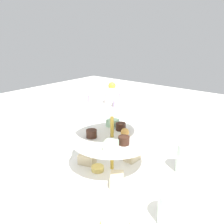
% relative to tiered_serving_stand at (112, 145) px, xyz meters
% --- Properties ---
extents(ground_plane, '(2.40, 2.40, 0.00)m').
position_rel_tiered_serving_stand_xyz_m(ground_plane, '(-0.00, -0.00, -0.09)').
color(ground_plane, silver).
extents(tiered_serving_stand, '(0.28, 0.28, 0.27)m').
position_rel_tiered_serving_stand_xyz_m(tiered_serving_stand, '(0.00, 0.00, 0.00)').
color(tiered_serving_stand, white).
rests_on(tiered_serving_stand, ground_plane).
extents(water_glass_tall_right, '(0.07, 0.07, 0.13)m').
position_rel_tiered_serving_stand_xyz_m(water_glass_tall_right, '(0.09, -0.22, -0.02)').
color(water_glass_tall_right, silver).
rests_on(water_glass_tall_right, ground_plane).
extents(water_glass_short_left, '(0.06, 0.06, 0.07)m').
position_rel_tiered_serving_stand_xyz_m(water_glass_short_left, '(0.08, 0.23, -0.05)').
color(water_glass_short_left, silver).
rests_on(water_glass_short_left, ground_plane).
extents(butter_knife_left, '(0.08, 0.16, 0.00)m').
position_rel_tiered_serving_stand_xyz_m(butter_knife_left, '(-0.25, -0.15, -0.08)').
color(butter_knife_left, silver).
rests_on(butter_knife_left, ground_plane).
extents(butter_knife_right, '(0.03, 0.17, 0.00)m').
position_rel_tiered_serving_stand_xyz_m(butter_knife_right, '(0.29, -0.03, -0.08)').
color(butter_knife_right, silver).
rests_on(butter_knife_right, ground_plane).
extents(water_glass_mid_back, '(0.06, 0.06, 0.09)m').
position_rel_tiered_serving_stand_xyz_m(water_glass_mid_back, '(-0.14, 0.17, -0.04)').
color(water_glass_mid_back, silver).
rests_on(water_glass_mid_back, ground_plane).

